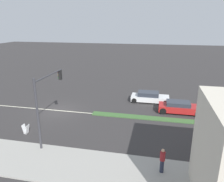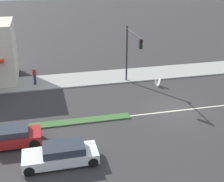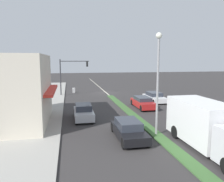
{
  "view_description": "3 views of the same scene",
  "coord_description": "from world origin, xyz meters",
  "views": [
    {
      "loc": [
        20.92,
        10.6,
        9.47
      ],
      "look_at": [
        -1.3,
        5.85,
        2.29
      ],
      "focal_mm": 35.0,
      "sensor_mm": 36.0,
      "label": 1
    },
    {
      "loc": [
        -21.32,
        10.52,
        11.69
      ],
      "look_at": [
        0.01,
        5.42,
        2.33
      ],
      "focal_mm": 50.0,
      "sensor_mm": 36.0,
      "label": 2
    },
    {
      "loc": [
        6.3,
        37.18,
        5.51
      ],
      "look_at": [
        0.93,
        10.27,
        1.68
      ],
      "focal_mm": 35.0,
      "sensor_mm": 36.0,
      "label": 3
    }
  ],
  "objects": [
    {
      "name": "lane_marking_center",
      "position": [
        0.0,
        0.0,
        0.0
      ],
      "size": [
        0.16,
        60.0,
        0.01
      ],
      "primitive_type": "cube",
      "color": "beige",
      "rests_on": "ground"
    },
    {
      "name": "ground_plane",
      "position": [
        0.0,
        18.0,
        0.0
      ],
      "size": [
        160.0,
        160.0,
        0.0
      ],
      "primitive_type": "plane",
      "color": "#333030"
    },
    {
      "name": "median_strip",
      "position": [
        0.0,
        27.0,
        0.05
      ],
      "size": [
        0.9,
        46.0,
        0.1
      ],
      "primitive_type": "cube",
      "color": "#3D6633",
      "rests_on": "ground"
    },
    {
      "name": "traffic_signal_main",
      "position": [
        6.12,
        2.1,
        3.9
      ],
      "size": [
        4.59,
        0.34,
        5.6
      ],
      "color": "#333338",
      "rests_on": "sidewalk_right"
    },
    {
      "name": "suv_black",
      "position": [
        2.2,
        22.69,
        0.63
      ],
      "size": [
        1.83,
        4.34,
        1.29
      ],
      "color": "black",
      "rests_on": "ground"
    },
    {
      "name": "street_lamp",
      "position": [
        0.0,
        22.45,
        4.78
      ],
      "size": [
        0.44,
        0.44,
        7.37
      ],
      "color": "gray",
      "rests_on": "median_strip"
    },
    {
      "name": "building_corner_store",
      "position": [
        10.94,
        17.41,
        3.06
      ],
      "size": [
        6.27,
        8.89,
        5.89
      ],
      "color": "beige",
      "rests_on": "sidewalk_right"
    },
    {
      "name": "sedan_silver",
      "position": [
        5.0,
        16.86,
        0.67
      ],
      "size": [
        1.74,
        4.02,
        1.41
      ],
      "color": "#B7BABF",
      "rests_on": "ground"
    },
    {
      "name": "sidewalk_right",
      "position": [
        9.0,
        18.5,
        0.06
      ],
      "size": [
        4.0,
        73.0,
        0.12
      ],
      "primitive_type": "cube",
      "color": "#9E9B93",
      "rests_on": "ground"
    },
    {
      "name": "delivery_truck",
      "position": [
        -2.2,
        25.46,
        1.47
      ],
      "size": [
        2.44,
        7.5,
        2.87
      ],
      "color": "silver",
      "rests_on": "ground"
    },
    {
      "name": "hatchback_red",
      "position": [
        -2.2,
        13.18,
        0.63
      ],
      "size": [
        1.81,
        4.54,
        1.28
      ],
      "color": "#AD1E1E",
      "rests_on": "ground"
    },
    {
      "name": "pedestrian",
      "position": [
        8.49,
        11.26,
        1.02
      ],
      "size": [
        0.34,
        0.34,
        1.7
      ],
      "color": "#282D42",
      "rests_on": "sidewalk_right"
    },
    {
      "name": "warning_aframe_sign",
      "position": [
        5.5,
        -0.51,
        0.43
      ],
      "size": [
        0.45,
        0.53,
        0.84
      ],
      "color": "silver",
      "rests_on": "ground"
    },
    {
      "name": "van_white",
      "position": [
        -5.0,
        9.82,
        0.62
      ],
      "size": [
        1.84,
        4.59,
        1.28
      ],
      "color": "silver",
      "rests_on": "ground"
    }
  ]
}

